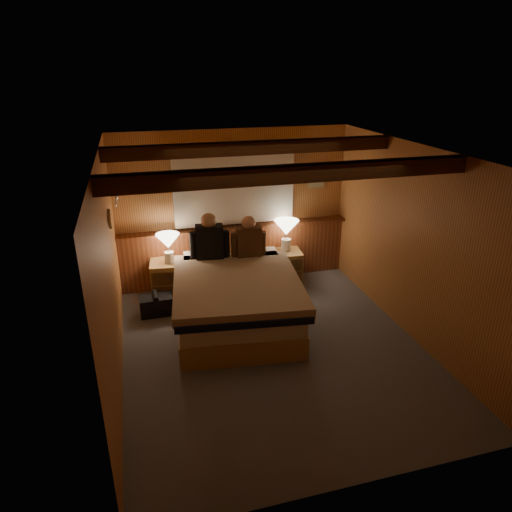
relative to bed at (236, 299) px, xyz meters
name	(u,v)px	position (x,y,z in m)	size (l,w,h in m)	color
floor	(273,348)	(0.30, -0.70, -0.37)	(4.20, 4.20, 0.00)	#4F545E
ceiling	(276,153)	(0.30, -0.70, 2.03)	(4.20, 4.20, 0.00)	#CB844C
wall_back	(234,208)	(0.30, 1.40, 0.83)	(3.60, 3.60, 0.00)	#C78947
wall_left	(110,277)	(-1.50, -0.70, 0.83)	(4.20, 4.20, 0.00)	#C78947
wall_right	(413,244)	(2.10, -0.70, 0.83)	(4.20, 4.20, 0.00)	#C78947
wall_front	(361,368)	(0.30, -2.80, 0.83)	(3.60, 3.60, 0.00)	#C78947
wainscot	(236,252)	(0.30, 1.33, 0.12)	(3.60, 0.23, 0.94)	brown
curtain_window	(234,189)	(0.30, 1.33, 1.16)	(2.18, 0.09, 1.11)	#442611
ceiling_beams	(272,159)	(0.30, -0.55, 1.94)	(3.60, 1.65, 0.16)	#442611
coat_rail	(115,195)	(-1.42, 0.87, 1.30)	(0.05, 0.55, 0.24)	silver
framed_print	(317,181)	(1.65, 1.37, 1.18)	(0.30, 0.04, 0.25)	#A58052
bed	(236,299)	(0.00, 0.00, 0.00)	(1.82, 2.23, 0.70)	#A97748
nightstand_left	(169,279)	(-0.80, 1.04, -0.08)	(0.56, 0.51, 0.56)	#A97748
nightstand_right	(286,267)	(1.05, 1.06, -0.10)	(0.52, 0.47, 0.52)	#A97748
lamp_left	(168,243)	(-0.77, 1.00, 0.51)	(0.34, 0.34, 0.45)	silver
lamp_right	(286,229)	(1.06, 1.10, 0.51)	(0.39, 0.39, 0.50)	silver
person_left	(209,239)	(-0.21, 0.72, 0.61)	(0.56, 0.27, 0.69)	black
person_right	(249,240)	(0.34, 0.65, 0.58)	(0.51, 0.22, 0.62)	#482F1D
duffel_bag	(156,305)	(-1.03, 0.54, -0.23)	(0.45, 0.28, 0.32)	black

